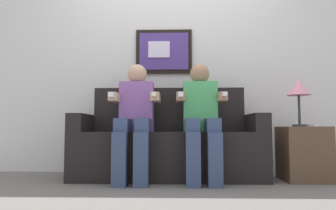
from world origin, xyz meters
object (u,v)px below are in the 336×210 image
(person_on_left, at_px, (135,115))
(table_lamp, at_px, (299,89))
(couch, at_px, (168,146))
(person_on_right, at_px, (201,115))
(side_table_right, at_px, (303,153))
(spare_remote_on_table, at_px, (314,125))

(person_on_left, relative_size, table_lamp, 2.41)
(couch, distance_m, person_on_right, 0.46)
(side_table_right, bearing_deg, person_on_right, -176.31)
(person_on_left, height_order, side_table_right, person_on_left)
(couch, distance_m, side_table_right, 1.26)
(table_lamp, bearing_deg, spare_remote_on_table, -57.99)
(person_on_right, bearing_deg, person_on_left, 180.00)
(person_on_left, distance_m, spare_remote_on_table, 1.64)
(person_on_left, xyz_separation_m, person_on_right, (0.61, 0.00, 0.00))
(person_on_right, xyz_separation_m, table_lamp, (0.94, 0.10, 0.25))
(couch, height_order, side_table_right, couch)
(couch, height_order, person_on_right, person_on_right)
(person_on_left, relative_size, spare_remote_on_table, 8.54)
(person_on_right, bearing_deg, couch, 151.38)
(couch, distance_m, spare_remote_on_table, 1.35)
(person_on_left, distance_m, side_table_right, 1.61)
(spare_remote_on_table, bearing_deg, person_on_right, 178.57)
(table_lamp, xyz_separation_m, spare_remote_on_table, (0.08, -0.12, -0.35))
(couch, xyz_separation_m, spare_remote_on_table, (1.33, -0.19, 0.20))
(person_on_right, xyz_separation_m, side_table_right, (0.95, 0.06, -0.36))
(table_lamp, relative_size, spare_remote_on_table, 3.54)
(couch, bearing_deg, spare_remote_on_table, -8.26)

